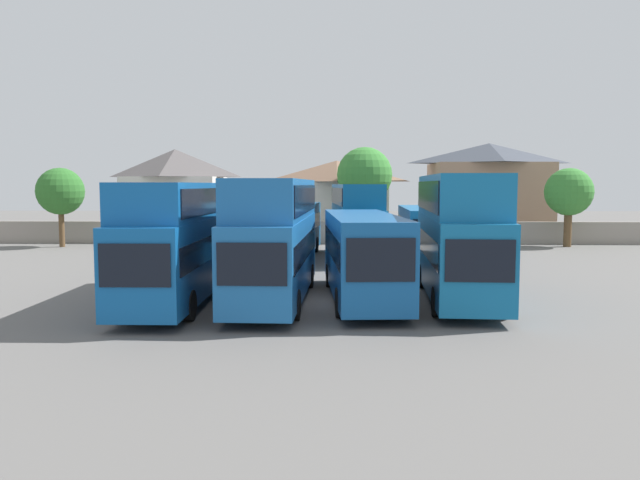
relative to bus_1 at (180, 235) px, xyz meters
The scene contains 16 objects.
ground 19.05m from the bus_1, 72.61° to the left, with size 140.00×140.00×0.00m, color #605E5B.
depot_boundary_wall 25.77m from the bus_1, 77.34° to the left, with size 56.00×0.50×1.80m, color gray.
bus_1 is the anchor object (origin of this frame).
bus_2 3.86m from the bus_1, ahead, with size 2.97×11.38×4.99m.
bus_3 7.50m from the bus_1, ahead, with size 3.23×10.97×3.55m.
bus_4 11.38m from the bus_1, ahead, with size 3.22×10.52×5.17m.
bus_5 15.16m from the bus_1, 93.14° to the left, with size 2.60×10.24×3.27m.
bus_6 15.39m from the bus_1, 76.53° to the left, with size 3.40×12.16×3.49m.
bus_7 17.03m from the bus_1, 63.08° to the left, with size 3.22×10.90×4.80m.
bus_8 19.47m from the bus_1, 51.84° to the left, with size 2.88×10.63×3.29m.
house_terrace_left 33.48m from the bus_1, 104.49° to the left, with size 8.71×7.81×8.02m.
house_terrace_centre 33.67m from the bus_1, 78.80° to the left, with size 9.66×6.52×6.99m.
house_terrace_right 38.31m from the bus_1, 57.78° to the left, with size 10.62×7.74×8.52m.
tree_left_of_lot 29.10m from the bus_1, 72.20° to the left, with size 4.66×4.66×7.92m.
tree_behind_wall 26.52m from the bus_1, 123.49° to the left, with size 3.58×3.58×6.06m.
tree_right_of_lot 33.53m from the bus_1, 43.55° to the left, with size 3.64×3.64×6.05m.
Camera 1 is at (0.61, -25.19, 4.79)m, focal length 35.05 mm.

